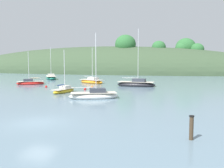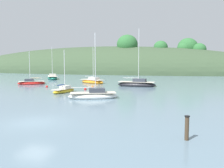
{
  "view_description": "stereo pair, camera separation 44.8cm",
  "coord_description": "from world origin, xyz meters",
  "px_view_note": "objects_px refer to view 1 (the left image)",
  "views": [
    {
      "loc": [
        10.51,
        -15.3,
        4.55
      ],
      "look_at": [
        0.0,
        20.0,
        1.2
      ],
      "focal_mm": 37.79,
      "sensor_mm": 36.0,
      "label": 1
    },
    {
      "loc": [
        10.93,
        -15.17,
        4.55
      ],
      "look_at": [
        0.0,
        20.0,
        1.2
      ],
      "focal_mm": 37.79,
      "sensor_mm": 36.0,
      "label": 2
    }
  ],
  "objects_px": {
    "mooring_buoy_channel": "(92,87)",
    "mooring_buoy_inner": "(46,87)",
    "sailboat_grey_yawl": "(94,95)",
    "sailboat_navy_dinghy": "(30,83)",
    "jetty_piling": "(191,127)",
    "sailboat_red_portside": "(51,78)",
    "mooring_buoy_outer": "(85,89)",
    "sailboat_yellow_far": "(64,90)",
    "sailboat_teal_outer": "(136,84)",
    "sailboat_blue_center": "(92,81)"
  },
  "relations": [
    {
      "from": "sailboat_red_portside",
      "to": "jetty_piling",
      "type": "bearing_deg",
      "value": -50.61
    },
    {
      "from": "sailboat_blue_center",
      "to": "sailboat_teal_outer",
      "type": "height_order",
      "value": "sailboat_teal_outer"
    },
    {
      "from": "sailboat_blue_center",
      "to": "mooring_buoy_inner",
      "type": "distance_m",
      "value": 11.71
    },
    {
      "from": "sailboat_yellow_far",
      "to": "sailboat_navy_dinghy",
      "type": "distance_m",
      "value": 16.41
    },
    {
      "from": "sailboat_grey_yawl",
      "to": "mooring_buoy_inner",
      "type": "relative_size",
      "value": 15.72
    },
    {
      "from": "mooring_buoy_channel",
      "to": "jetty_piling",
      "type": "relative_size",
      "value": 0.37
    },
    {
      "from": "sailboat_navy_dinghy",
      "to": "jetty_piling",
      "type": "height_order",
      "value": "sailboat_navy_dinghy"
    },
    {
      "from": "sailboat_teal_outer",
      "to": "mooring_buoy_inner",
      "type": "distance_m",
      "value": 16.91
    },
    {
      "from": "mooring_buoy_channel",
      "to": "sailboat_grey_yawl",
      "type": "bearing_deg",
      "value": -67.51
    },
    {
      "from": "sailboat_navy_dinghy",
      "to": "sailboat_yellow_far",
      "type": "bearing_deg",
      "value": -37.08
    },
    {
      "from": "mooring_buoy_channel",
      "to": "mooring_buoy_inner",
      "type": "height_order",
      "value": "same"
    },
    {
      "from": "sailboat_grey_yawl",
      "to": "mooring_buoy_inner",
      "type": "bearing_deg",
      "value": 143.04
    },
    {
      "from": "sailboat_navy_dinghy",
      "to": "mooring_buoy_inner",
      "type": "height_order",
      "value": "sailboat_navy_dinghy"
    },
    {
      "from": "sailboat_red_portside",
      "to": "mooring_buoy_channel",
      "type": "xyz_separation_m",
      "value": [
        18.89,
        -17.45,
        -0.33
      ]
    },
    {
      "from": "sailboat_grey_yawl",
      "to": "sailboat_blue_center",
      "type": "distance_m",
      "value": 22.32
    },
    {
      "from": "mooring_buoy_channel",
      "to": "sailboat_yellow_far",
      "type": "bearing_deg",
      "value": -103.28
    },
    {
      "from": "jetty_piling",
      "to": "mooring_buoy_inner",
      "type": "bearing_deg",
      "value": 136.21
    },
    {
      "from": "sailboat_teal_outer",
      "to": "mooring_buoy_inner",
      "type": "relative_size",
      "value": 20.72
    },
    {
      "from": "sailboat_grey_yawl",
      "to": "sailboat_blue_center",
      "type": "xyz_separation_m",
      "value": [
        -8.48,
        20.65,
        0.02
      ]
    },
    {
      "from": "mooring_buoy_channel",
      "to": "mooring_buoy_outer",
      "type": "bearing_deg",
      "value": -90.01
    },
    {
      "from": "sailboat_navy_dinghy",
      "to": "mooring_buoy_channel",
      "type": "distance_m",
      "value": 15.04
    },
    {
      "from": "sailboat_red_portside",
      "to": "mooring_buoy_outer",
      "type": "height_order",
      "value": "sailboat_red_portside"
    },
    {
      "from": "sailboat_grey_yawl",
      "to": "sailboat_teal_outer",
      "type": "xyz_separation_m",
      "value": [
        2.32,
        16.64,
        0.06
      ]
    },
    {
      "from": "sailboat_grey_yawl",
      "to": "sailboat_red_portside",
      "type": "relative_size",
      "value": 0.94
    },
    {
      "from": "sailboat_navy_dinghy",
      "to": "sailboat_red_portside",
      "type": "relative_size",
      "value": 0.78
    },
    {
      "from": "sailboat_navy_dinghy",
      "to": "mooring_buoy_outer",
      "type": "xyz_separation_m",
      "value": [
        14.82,
        -5.78,
        -0.23
      ]
    },
    {
      "from": "mooring_buoy_outer",
      "to": "jetty_piling",
      "type": "xyz_separation_m",
      "value": [
        16.11,
        -21.93,
        0.62
      ]
    },
    {
      "from": "sailboat_navy_dinghy",
      "to": "sailboat_red_portside",
      "type": "height_order",
      "value": "sailboat_red_portside"
    },
    {
      "from": "sailboat_navy_dinghy",
      "to": "jetty_piling",
      "type": "bearing_deg",
      "value": -41.86
    },
    {
      "from": "sailboat_teal_outer",
      "to": "jetty_piling",
      "type": "height_order",
      "value": "sailboat_teal_outer"
    },
    {
      "from": "sailboat_teal_outer",
      "to": "mooring_buoy_inner",
      "type": "bearing_deg",
      "value": -156.59
    },
    {
      "from": "sailboat_grey_yawl",
      "to": "mooring_buoy_inner",
      "type": "distance_m",
      "value": 16.52
    },
    {
      "from": "sailboat_navy_dinghy",
      "to": "jetty_piling",
      "type": "xyz_separation_m",
      "value": [
        30.93,
        -27.71,
        0.39
      ]
    },
    {
      "from": "mooring_buoy_channel",
      "to": "jetty_piling",
      "type": "height_order",
      "value": "jetty_piling"
    },
    {
      "from": "sailboat_navy_dinghy",
      "to": "mooring_buoy_inner",
      "type": "relative_size",
      "value": 13.09
    },
    {
      "from": "sailboat_blue_center",
      "to": "jetty_piling",
      "type": "bearing_deg",
      "value": -59.96
    },
    {
      "from": "sailboat_yellow_far",
      "to": "sailboat_red_portside",
      "type": "xyz_separation_m",
      "value": [
        -17.15,
        24.79,
        0.13
      ]
    },
    {
      "from": "sailboat_yellow_far",
      "to": "mooring_buoy_inner",
      "type": "height_order",
      "value": "sailboat_yellow_far"
    },
    {
      "from": "sailboat_teal_outer",
      "to": "sailboat_navy_dinghy",
      "type": "bearing_deg",
      "value": -173.52
    },
    {
      "from": "mooring_buoy_inner",
      "to": "jetty_piling",
      "type": "xyz_separation_m",
      "value": [
        24.5,
        -23.49,
        0.62
      ]
    },
    {
      "from": "sailboat_yellow_far",
      "to": "sailboat_teal_outer",
      "type": "relative_size",
      "value": 0.6
    },
    {
      "from": "sailboat_grey_yawl",
      "to": "sailboat_blue_center",
      "type": "height_order",
      "value": "sailboat_grey_yawl"
    },
    {
      "from": "sailboat_grey_yawl",
      "to": "sailboat_blue_center",
      "type": "relative_size",
      "value": 1.05
    },
    {
      "from": "mooring_buoy_outer",
      "to": "sailboat_navy_dinghy",
      "type": "bearing_deg",
      "value": 158.68
    },
    {
      "from": "sailboat_grey_yawl",
      "to": "mooring_buoy_channel",
      "type": "xyz_separation_m",
      "value": [
        -4.8,
        11.61,
        -0.26
      ]
    },
    {
      "from": "sailboat_grey_yawl",
      "to": "jetty_piling",
      "type": "height_order",
      "value": "sailboat_grey_yawl"
    },
    {
      "from": "sailboat_blue_center",
      "to": "mooring_buoy_channel",
      "type": "relative_size",
      "value": 14.93
    },
    {
      "from": "sailboat_teal_outer",
      "to": "mooring_buoy_channel",
      "type": "xyz_separation_m",
      "value": [
        -7.12,
        -5.04,
        -0.32
      ]
    },
    {
      "from": "sailboat_grey_yawl",
      "to": "mooring_buoy_outer",
      "type": "height_order",
      "value": "sailboat_grey_yawl"
    },
    {
      "from": "mooring_buoy_outer",
      "to": "sailboat_yellow_far",
      "type": "bearing_deg",
      "value": -112.87
    }
  ]
}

